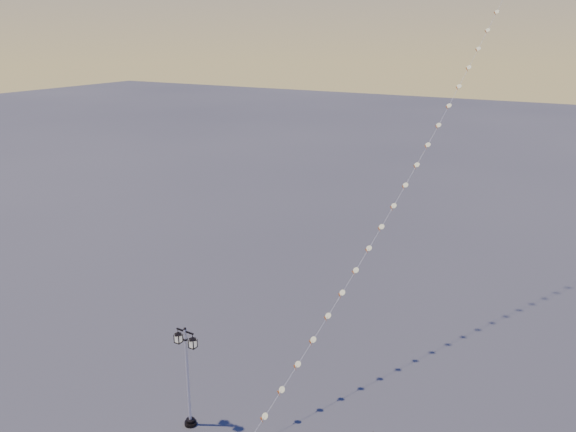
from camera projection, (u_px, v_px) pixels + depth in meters
The scene contains 2 objects.
street_lamp at pixel (187, 372), 26.62m from camera, with size 1.32×0.58×5.19m.
kite_train at pixel (478, 15), 35.45m from camera, with size 8.49×41.69×37.82m.
Camera 1 is at (12.43, -15.93, 17.88)m, focal length 36.01 mm.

